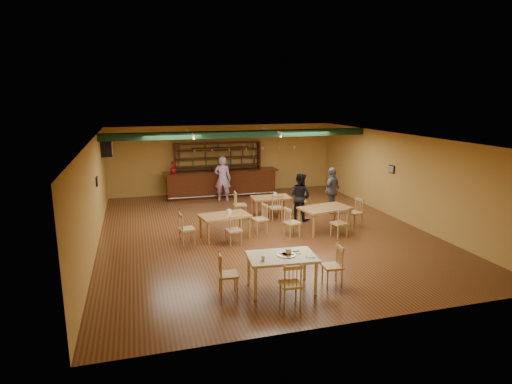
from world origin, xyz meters
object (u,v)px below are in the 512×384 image
object	(u,v)px
patron_bar	(223,179)
patron_right_a	(300,196)
dining_table_c	(225,226)
bar_counter	(221,183)
dining_table_b	(271,206)
near_table	(281,273)
dining_table_d	(325,219)

from	to	relation	value
patron_bar	patron_right_a	xyz separation A→B (m)	(2.03, -3.45, -0.09)
dining_table_c	patron_right_a	xyz separation A→B (m)	(2.94, 1.27, 0.46)
dining_table_c	patron_bar	world-z (taller)	patron_bar
bar_counter	dining_table_b	distance (m)	3.66
near_table	patron_right_a	size ratio (longest dim) A/B	0.90
bar_counter	near_table	distance (m)	9.40
dining_table_d	near_table	xyz separation A→B (m)	(-2.74, -3.65, 0.01)
dining_table_c	patron_bar	xyz separation A→B (m)	(0.91, 4.72, 0.56)
dining_table_c	near_table	size ratio (longest dim) A/B	0.99
patron_right_a	dining_table_d	bearing A→B (deg)	155.02
bar_counter	patron_right_a	distance (m)	4.70
bar_counter	patron_bar	distance (m)	0.91
dining_table_b	dining_table_c	distance (m)	2.98
dining_table_d	patron_right_a	bearing A→B (deg)	88.81
near_table	patron_bar	world-z (taller)	patron_bar
patron_bar	dining_table_b	bearing A→B (deg)	133.26
bar_counter	dining_table_d	bearing A→B (deg)	-68.89
near_table	dining_table_d	bearing A→B (deg)	57.81
bar_counter	patron_right_a	xyz separation A→B (m)	(1.93, -4.28, 0.27)
bar_counter	dining_table_c	bearing A→B (deg)	-100.28
dining_table_b	patron_right_a	world-z (taller)	patron_right_a
dining_table_c	patron_bar	size ratio (longest dim) A/B	0.79
dining_table_c	patron_bar	distance (m)	4.84
dining_table_b	dining_table_c	bearing A→B (deg)	-133.44
bar_counter	patron_right_a	bearing A→B (deg)	-65.67
near_table	patron_bar	distance (m)	8.59
near_table	patron_bar	size ratio (longest dim) A/B	0.81
patron_bar	near_table	bearing A→B (deg)	105.50
bar_counter	dining_table_c	xyz separation A→B (m)	(-1.01, -5.54, -0.20)
bar_counter	patron_right_a	size ratio (longest dim) A/B	2.96
dining_table_b	patron_bar	bearing A→B (deg)	117.47
patron_bar	patron_right_a	distance (m)	4.01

